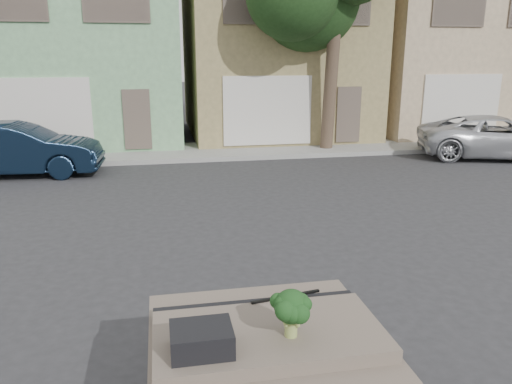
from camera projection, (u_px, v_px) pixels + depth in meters
name	position (u px, v px, depth m)	size (l,w,h in m)	color
ground_plane	(223.00, 286.00, 7.45)	(120.00, 120.00, 0.00)	#303033
sidewalk	(185.00, 152.00, 17.37)	(40.00, 3.00, 0.15)	gray
townhouse_mint	(85.00, 44.00, 19.53)	(7.20, 8.20, 7.55)	#7BAF7C
townhouse_tan	(272.00, 44.00, 20.91)	(7.20, 8.20, 7.55)	#948555
townhouse_beige	(435.00, 45.00, 22.29)	(7.20, 8.20, 7.55)	tan
navy_sedan	(21.00, 175.00, 14.32)	(1.59, 4.56, 1.50)	black
silver_pickup	(495.00, 158.00, 16.80)	(2.33, 5.04, 1.40)	silver
tree_near	(333.00, 27.00, 16.52)	(4.40, 4.00, 8.50)	#1A3615
car_dashboard	(265.00, 377.00, 4.46)	(2.00, 1.80, 1.12)	#6C5E51
instrument_hump	(202.00, 339.00, 3.85)	(0.48, 0.38, 0.20)	black
wiper_arm	(286.00, 297.00, 4.72)	(0.70, 0.03, 0.02)	black
broccoli	(291.00, 313.00, 4.03)	(0.34, 0.34, 0.42)	#153513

